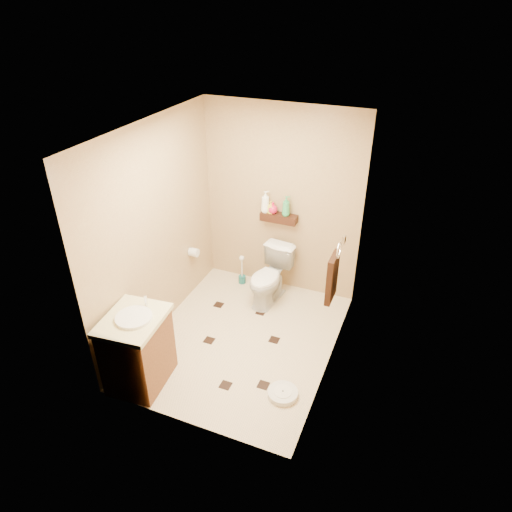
% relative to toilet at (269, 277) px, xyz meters
% --- Properties ---
extents(ground, '(2.50, 2.50, 0.00)m').
position_rel_toilet_xyz_m(ground, '(-0.01, -0.83, -0.35)').
color(ground, beige).
rests_on(ground, ground).
extents(wall_back, '(2.00, 0.04, 2.40)m').
position_rel_toilet_xyz_m(wall_back, '(-0.01, 0.42, 0.85)').
color(wall_back, tan).
rests_on(wall_back, ground).
extents(wall_front, '(2.00, 0.04, 2.40)m').
position_rel_toilet_xyz_m(wall_front, '(-0.01, -2.08, 0.85)').
color(wall_front, tan).
rests_on(wall_front, ground).
extents(wall_left, '(0.04, 2.50, 2.40)m').
position_rel_toilet_xyz_m(wall_left, '(-1.01, -0.83, 0.85)').
color(wall_left, tan).
rests_on(wall_left, ground).
extents(wall_right, '(0.04, 2.50, 2.40)m').
position_rel_toilet_xyz_m(wall_right, '(0.99, -0.83, 0.85)').
color(wall_right, tan).
rests_on(wall_right, ground).
extents(ceiling, '(2.00, 2.50, 0.02)m').
position_rel_toilet_xyz_m(ceiling, '(-0.01, -0.83, 2.05)').
color(ceiling, white).
rests_on(ceiling, wall_back).
extents(wall_shelf, '(0.46, 0.14, 0.10)m').
position_rel_toilet_xyz_m(wall_shelf, '(-0.01, 0.34, 0.67)').
color(wall_shelf, '#33160D').
rests_on(wall_shelf, wall_back).
extents(floor_accents, '(1.13, 1.36, 0.01)m').
position_rel_toilet_xyz_m(floor_accents, '(-0.00, -0.87, -0.35)').
color(floor_accents, black).
rests_on(floor_accents, ground).
extents(toilet, '(0.48, 0.74, 0.70)m').
position_rel_toilet_xyz_m(toilet, '(0.00, 0.00, 0.00)').
color(toilet, white).
rests_on(toilet, ground).
extents(vanity, '(0.60, 0.70, 0.92)m').
position_rel_toilet_xyz_m(vanity, '(-0.71, -1.78, 0.06)').
color(vanity, brown).
rests_on(vanity, ground).
extents(bathroom_scale, '(0.38, 0.38, 0.06)m').
position_rel_toilet_xyz_m(bathroom_scale, '(0.69, -1.44, -0.32)').
color(bathroom_scale, silver).
rests_on(bathroom_scale, ground).
extents(toilet_brush, '(0.10, 0.10, 0.42)m').
position_rel_toilet_xyz_m(toilet_brush, '(-0.48, 0.24, -0.20)').
color(toilet_brush, '#186263').
rests_on(toilet_brush, ground).
extents(towel_ring, '(0.12, 0.30, 0.76)m').
position_rel_toilet_xyz_m(towel_ring, '(0.90, -0.58, 0.59)').
color(towel_ring, silver).
rests_on(towel_ring, wall_right).
extents(toilet_paper, '(0.12, 0.11, 0.12)m').
position_rel_toilet_xyz_m(toilet_paper, '(-0.95, -0.18, 0.25)').
color(toilet_paper, silver).
rests_on(toilet_paper, wall_left).
extents(bottle_a, '(0.15, 0.15, 0.27)m').
position_rel_toilet_xyz_m(bottle_a, '(-0.19, 0.34, 0.85)').
color(bottle_a, white).
rests_on(bottle_a, wall_shelf).
extents(bottle_b, '(0.08, 0.08, 0.15)m').
position_rel_toilet_xyz_m(bottle_b, '(-0.12, 0.34, 0.79)').
color(bottle_b, yellow).
rests_on(bottle_b, wall_shelf).
extents(bottle_c, '(0.16, 0.16, 0.15)m').
position_rel_toilet_xyz_m(bottle_c, '(-0.09, 0.34, 0.79)').
color(bottle_c, red).
rests_on(bottle_c, wall_shelf).
extents(bottle_d, '(0.13, 0.13, 0.25)m').
position_rel_toilet_xyz_m(bottle_d, '(0.08, 0.34, 0.84)').
color(bottle_d, '#339958').
rests_on(bottle_d, wall_shelf).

